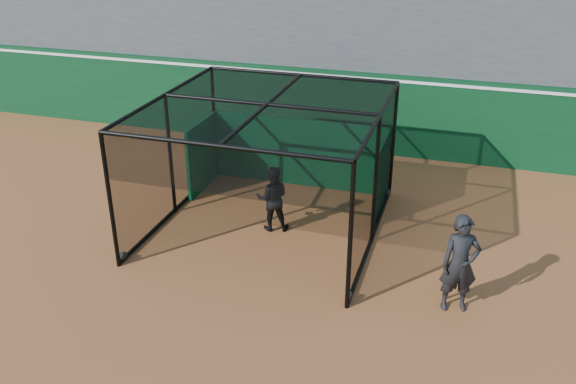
% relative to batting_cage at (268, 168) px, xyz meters
% --- Properties ---
extents(ground, '(120.00, 120.00, 0.00)m').
position_rel_batting_cage_xyz_m(ground, '(0.03, -2.86, -1.52)').
color(ground, brown).
rests_on(ground, ground).
extents(outfield_wall, '(50.00, 0.50, 2.50)m').
position_rel_batting_cage_xyz_m(outfield_wall, '(0.03, 5.64, -0.24)').
color(outfield_wall, '#0A391B').
rests_on(outfield_wall, ground).
extents(batting_cage, '(5.11, 5.41, 3.05)m').
position_rel_batting_cage_xyz_m(batting_cage, '(0.00, 0.00, 0.00)').
color(batting_cage, black).
rests_on(batting_cage, ground).
extents(batter, '(0.92, 0.81, 1.60)m').
position_rel_batting_cage_xyz_m(batter, '(0.13, -0.10, -0.72)').
color(batter, black).
rests_on(batter, ground).
extents(on_deck_player, '(0.83, 0.67, 1.97)m').
position_rel_batting_cage_xyz_m(on_deck_player, '(4.49, -2.06, -0.54)').
color(on_deck_player, black).
rests_on(on_deck_player, ground).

